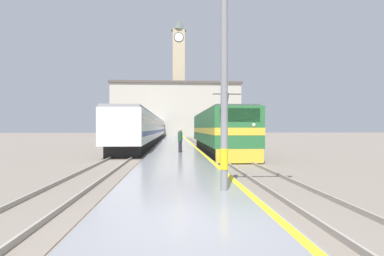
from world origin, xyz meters
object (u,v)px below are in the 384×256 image
object	(u,v)px
passenger_train	(150,129)
catenary_mast	(229,55)
locomotive_train	(218,131)
clock_tower	(179,75)
person_on_platform	(180,140)

from	to	relation	value
passenger_train	catenary_mast	distance (m)	37.34
locomotive_train	catenary_mast	size ratio (longest dim) A/B	2.24
catenary_mast	clock_tower	world-z (taller)	clock_tower
catenary_mast	clock_tower	distance (m)	70.27
catenary_mast	locomotive_train	bearing A→B (deg)	82.51
clock_tower	passenger_train	bearing A→B (deg)	-98.60
passenger_train	person_on_platform	bearing A→B (deg)	-80.25
person_on_platform	clock_tower	xyz separation A→B (m)	(0.88, 55.76, 14.59)
passenger_train	clock_tower	xyz separation A→B (m)	(4.89, 32.37, 13.83)
passenger_train	clock_tower	size ratio (longest dim) A/B	1.71
person_on_platform	passenger_train	bearing A→B (deg)	99.75
locomotive_train	passenger_train	distance (m)	21.52
passenger_train	locomotive_train	bearing A→B (deg)	-70.16
locomotive_train	clock_tower	distance (m)	54.49
locomotive_train	catenary_mast	world-z (taller)	catenary_mast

